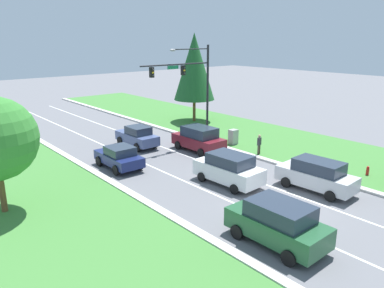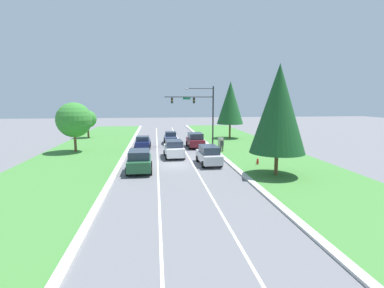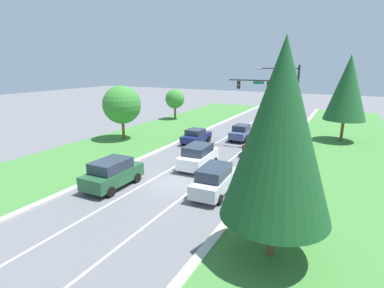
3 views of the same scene
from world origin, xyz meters
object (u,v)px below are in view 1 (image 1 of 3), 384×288
Objects in this scene: navy_sedan at (119,157)px; fire_hydrant at (368,171)px; utility_cabinet at (233,137)px; white_suv at (229,169)px; pedestrian at (259,144)px; conifer_far_right_tree at (194,67)px; burgundy_suv at (199,139)px; traffic_signal_mast at (191,80)px; silver_suv at (317,175)px; forest_suv at (278,223)px; slate_blue_sedan at (137,136)px.

navy_sedan is 17.25m from fire_hydrant.
white_suv is at bearing -138.15° from utility_cabinet.
fire_hydrant is at bearing 85.00° from pedestrian.
white_suv is 19.50m from conifer_far_right_tree.
burgundy_suv is 6.71× the size of fire_hydrant.
burgundy_suv is at bearing -2.89° from navy_sedan.
traffic_signal_mast is 0.88× the size of conifer_far_right_tree.
white_suv is 0.48× the size of conifer_far_right_tree.
fire_hydrant is (12.04, -12.33, -0.50)m from navy_sedan.
traffic_signal_mast is 10.87m from white_suv.
traffic_signal_mast is at bearing 64.61° from burgundy_suv.
conifer_far_right_tree is at bearing 50.33° from burgundy_suv.
silver_suv reaches higher than fire_hydrant.
white_suv is (-4.33, -8.85, -4.58)m from traffic_signal_mast.
silver_suv is at bearing -94.41° from traffic_signal_mast.
traffic_signal_mast is 1.84× the size of forest_suv.
white_suv is 1.05× the size of slate_blue_sedan.
slate_blue_sedan is 2.62× the size of pedestrian.
slate_blue_sedan is at bearing 99.04° from silver_suv.
white_suv is at bearing -91.08° from slate_blue_sedan.
forest_suv is at bearing 24.28° from pedestrian.
traffic_signal_mast reaches higher than pedestrian.
traffic_signal_mast is 1.92× the size of slate_blue_sedan.
fire_hydrant is (3.88, -13.99, -5.26)m from traffic_signal_mast.
navy_sedan is 11.03m from pedestrian.
utility_cabinet is at bearing -4.90° from navy_sedan.
forest_suv is at bearing -129.42° from utility_cabinet.
pedestrian is (-0.63, -3.43, 0.25)m from utility_cabinet.
pedestrian is at bearing -72.69° from traffic_signal_mast.
traffic_signal_mast is at bearing 61.46° from white_suv.
traffic_signal_mast reaches higher than fire_hydrant.
white_suv is 2.75× the size of pedestrian.
burgundy_suv is (3.37, 6.75, 0.03)m from white_suv.
conifer_far_right_tree is (7.13, 8.89, 5.02)m from burgundy_suv.
forest_suv is 26.77m from conifer_far_right_tree.
forest_suv is 6.61× the size of fire_hydrant.
pedestrian is 8.12m from fire_hydrant.
conifer_far_right_tree is at bearing 31.20° from navy_sedan.
traffic_signal_mast is 13.90m from silver_suv.
pedestrian is (9.82, 9.28, -0.11)m from forest_suv.
burgundy_suv is at bearing 170.31° from utility_cabinet.
pedestrian reaches higher than fire_hydrant.
forest_suv is (-6.96, -13.31, 0.00)m from burgundy_suv.
fire_hydrant is (1.34, -11.29, -0.34)m from utility_cabinet.
utility_cabinet is 0.14× the size of conifer_far_right_tree.
utility_cabinet is 0.81× the size of pedestrian.
white_suv reaches higher than utility_cabinet.
slate_blue_sedan is at bearing 151.84° from traffic_signal_mast.
navy_sedan is (-7.15, 11.42, -0.15)m from silver_suv.
traffic_signal_mast is 15.44m from fire_hydrant.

